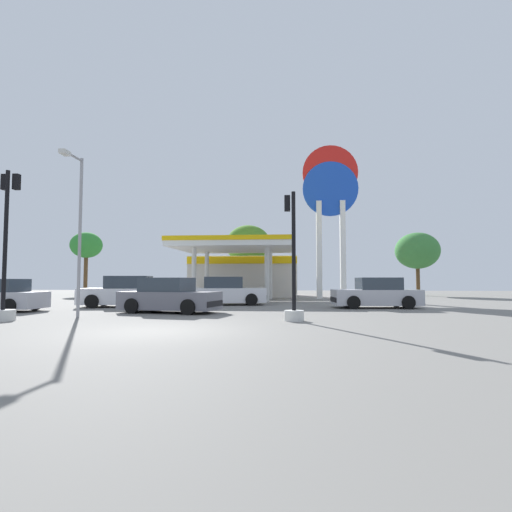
{
  "coord_description": "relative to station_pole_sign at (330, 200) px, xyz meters",
  "views": [
    {
      "loc": [
        3.63,
        -11.06,
        1.43
      ],
      "look_at": [
        1.37,
        15.08,
        3.01
      ],
      "focal_mm": 28.13,
      "sensor_mm": 36.0,
      "label": 1
    }
  ],
  "objects": [
    {
      "name": "car_1",
      "position": [
        -6.88,
        -8.21,
        -6.88
      ],
      "size": [
        4.81,
        2.75,
        1.62
      ],
      "color": "black",
      "rests_on": "ground"
    },
    {
      "name": "traffic_signal_1",
      "position": [
        -13.22,
        -17.79,
        -6.04
      ],
      "size": [
        0.82,
        0.82,
        5.37
      ],
      "color": "silver",
      "rests_on": "ground"
    },
    {
      "name": "car_4",
      "position": [
        -8.44,
        -13.85,
        -6.92
      ],
      "size": [
        4.57,
        2.63,
        1.54
      ],
      "color": "black",
      "rests_on": "ground"
    },
    {
      "name": "tree_2",
      "position": [
        8.62,
        7.02,
        -3.47
      ],
      "size": [
        4.0,
        4.0,
        5.84
      ],
      "color": "brown",
      "rests_on": "ground"
    },
    {
      "name": "gas_station",
      "position": [
        -7.16,
        3.24,
        -5.49
      ],
      "size": [
        9.15,
        13.81,
        4.28
      ],
      "color": "beige",
      "rests_on": "ground"
    },
    {
      "name": "corner_streetlamp",
      "position": [
        -11.26,
        -16.6,
        -3.83
      ],
      "size": [
        0.24,
        1.48,
        6.2
      ],
      "color": "gray",
      "rests_on": "ground"
    },
    {
      "name": "station_pole_sign",
      "position": [
        0.0,
        0.0,
        0.0
      ],
      "size": [
        4.28,
        0.56,
        11.96
      ],
      "color": "white",
      "rests_on": "ground"
    },
    {
      "name": "car_0",
      "position": [
        1.28,
        -9.99,
        -6.91
      ],
      "size": [
        4.48,
        2.24,
        1.56
      ],
      "color": "black",
      "rests_on": "ground"
    },
    {
      "name": "tree_1",
      "position": [
        -7.32,
        8.5,
        -2.63
      ],
      "size": [
        4.5,
        4.5,
        6.91
      ],
      "color": "brown",
      "rests_on": "ground"
    },
    {
      "name": "tree_0",
      "position": [
        -23.02,
        6.26,
        -2.83
      ],
      "size": [
        3.02,
        3.02,
        6.1
      ],
      "color": "brown",
      "rests_on": "ground"
    },
    {
      "name": "car_3",
      "position": [
        -11.88,
        -10.39,
        -6.87
      ],
      "size": [
        4.84,
        2.6,
        1.65
      ],
      "color": "black",
      "rests_on": "ground"
    },
    {
      "name": "ground_plane",
      "position": [
        -6.74,
        -20.13,
        -7.61
      ],
      "size": [
        90.0,
        90.0,
        0.0
      ],
      "primitive_type": "plane",
      "color": "slate",
      "rests_on": "ground"
    },
    {
      "name": "traffic_signal_0",
      "position": [
        -3.02,
        -16.95,
        -6.32
      ],
      "size": [
        0.69,
        0.7,
        4.59
      ],
      "color": "silver",
      "rests_on": "ground"
    }
  ]
}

